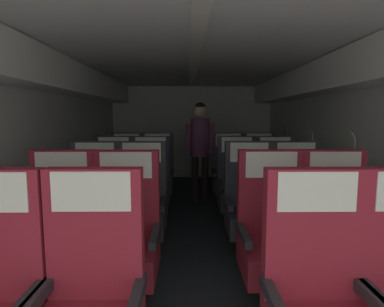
# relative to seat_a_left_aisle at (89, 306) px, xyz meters

# --- Properties ---
(ground) EXTENTS (3.81, 7.44, 0.02)m
(ground) POSITION_rel_seat_a_left_aisle_xyz_m (0.56, 2.11, -0.48)
(ground) COLOR #23282D
(fuselage_shell) EXTENTS (3.69, 7.09, 2.10)m
(fuselage_shell) POSITION_rel_seat_a_left_aisle_xyz_m (0.56, 2.37, 1.07)
(fuselage_shell) COLOR silver
(fuselage_shell) RESTS_ON ground
(seat_a_left_aisle) EXTENTS (0.52, 0.52, 1.12)m
(seat_a_left_aisle) POSITION_rel_seat_a_left_aisle_xyz_m (0.00, 0.00, 0.00)
(seat_a_left_aisle) COLOR #38383D
(seat_a_left_aisle) RESTS_ON ground
(seat_a_right_window) EXTENTS (0.52, 0.52, 1.12)m
(seat_a_right_window) POSITION_rel_seat_a_left_aisle_xyz_m (1.11, -0.02, 0.00)
(seat_a_right_window) COLOR #38383D
(seat_a_right_window) RESTS_ON ground
(seat_b_left_window) EXTENTS (0.52, 0.52, 1.12)m
(seat_b_left_window) POSITION_rel_seat_a_left_aisle_xyz_m (-0.49, 0.85, 0.00)
(seat_b_left_window) COLOR #38383D
(seat_b_left_window) RESTS_ON ground
(seat_b_left_aisle) EXTENTS (0.52, 0.52, 1.12)m
(seat_b_left_aisle) POSITION_rel_seat_a_left_aisle_xyz_m (0.01, 0.83, 0.00)
(seat_b_left_aisle) COLOR #38383D
(seat_b_left_aisle) RESTS_ON ground
(seat_b_right_aisle) EXTENTS (0.52, 0.52, 1.12)m
(seat_b_right_aisle) POSITION_rel_seat_a_left_aisle_xyz_m (1.61, 0.84, 0.00)
(seat_b_right_aisle) COLOR #38383D
(seat_b_right_aisle) RESTS_ON ground
(seat_b_right_window) EXTENTS (0.52, 0.52, 1.12)m
(seat_b_right_window) POSITION_rel_seat_a_left_aisle_xyz_m (1.12, 0.84, 0.00)
(seat_b_right_window) COLOR #38383D
(seat_b_right_window) RESTS_ON ground
(seat_c_left_window) EXTENTS (0.52, 0.52, 1.12)m
(seat_c_left_window) POSITION_rel_seat_a_left_aisle_xyz_m (-0.48, 1.68, 0.00)
(seat_c_left_window) COLOR #38383D
(seat_c_left_window) RESTS_ON ground
(seat_c_left_aisle) EXTENTS (0.52, 0.52, 1.12)m
(seat_c_left_aisle) POSITION_rel_seat_a_left_aisle_xyz_m (0.00, 1.67, 0.00)
(seat_c_left_aisle) COLOR #38383D
(seat_c_left_aisle) RESTS_ON ground
(seat_c_right_aisle) EXTENTS (0.52, 0.52, 1.12)m
(seat_c_right_aisle) POSITION_rel_seat_a_left_aisle_xyz_m (1.60, 1.69, 0.00)
(seat_c_right_aisle) COLOR #38383D
(seat_c_right_aisle) RESTS_ON ground
(seat_c_right_window) EXTENTS (0.52, 0.52, 1.12)m
(seat_c_right_window) POSITION_rel_seat_a_left_aisle_xyz_m (1.11, 1.68, 0.00)
(seat_c_right_window) COLOR #38383D
(seat_c_right_window) RESTS_ON ground
(seat_d_left_window) EXTENTS (0.52, 0.52, 1.12)m
(seat_d_left_window) POSITION_rel_seat_a_left_aisle_xyz_m (-0.49, 2.55, 0.00)
(seat_d_left_window) COLOR #38383D
(seat_d_left_window) RESTS_ON ground
(seat_d_left_aisle) EXTENTS (0.52, 0.52, 1.12)m
(seat_d_left_aisle) POSITION_rel_seat_a_left_aisle_xyz_m (-0.01, 2.52, 0.00)
(seat_d_left_aisle) COLOR #38383D
(seat_d_left_aisle) RESTS_ON ground
(seat_d_right_aisle) EXTENTS (0.52, 0.52, 1.12)m
(seat_d_right_aisle) POSITION_rel_seat_a_left_aisle_xyz_m (1.61, 2.52, 0.00)
(seat_d_right_aisle) COLOR #38383D
(seat_d_right_aisle) RESTS_ON ground
(seat_d_right_window) EXTENTS (0.52, 0.52, 1.12)m
(seat_d_right_window) POSITION_rel_seat_a_left_aisle_xyz_m (1.11, 2.54, 0.00)
(seat_d_right_window) COLOR #38383D
(seat_d_right_window) RESTS_ON ground
(seat_e_left_window) EXTENTS (0.52, 0.52, 1.12)m
(seat_e_left_window) POSITION_rel_seat_a_left_aisle_xyz_m (-0.48, 3.37, 0.00)
(seat_e_left_window) COLOR #38383D
(seat_e_left_window) RESTS_ON ground
(seat_e_left_aisle) EXTENTS (0.52, 0.52, 1.12)m
(seat_e_left_aisle) POSITION_rel_seat_a_left_aisle_xyz_m (-0.01, 3.38, 0.00)
(seat_e_left_aisle) COLOR #38383D
(seat_e_left_aisle) RESTS_ON ground
(seat_e_right_aisle) EXTENTS (0.52, 0.52, 1.12)m
(seat_e_right_aisle) POSITION_rel_seat_a_left_aisle_xyz_m (1.60, 3.39, 0.00)
(seat_e_right_aisle) COLOR #38383D
(seat_e_right_aisle) RESTS_ON ground
(seat_e_right_window) EXTENTS (0.52, 0.52, 1.12)m
(seat_e_right_window) POSITION_rel_seat_a_left_aisle_xyz_m (1.11, 3.38, 0.00)
(seat_e_right_window) COLOR #38383D
(seat_e_right_window) RESTS_ON ground
(flight_attendant) EXTENTS (0.43, 0.28, 1.60)m
(flight_attendant) POSITION_rel_seat_a_left_aisle_xyz_m (0.66, 3.50, 0.52)
(flight_attendant) COLOR black
(flight_attendant) RESTS_ON ground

